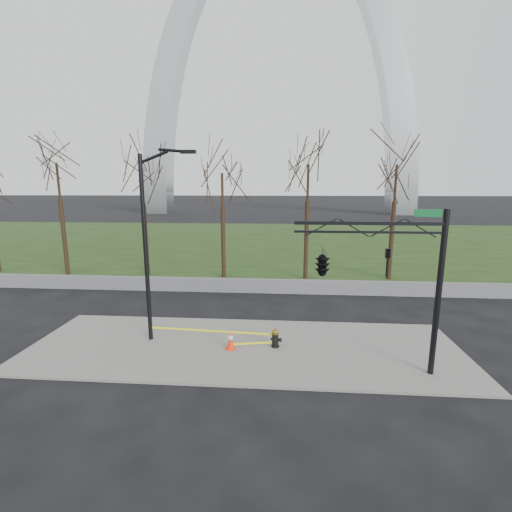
# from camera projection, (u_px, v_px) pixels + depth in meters

# --- Properties ---
(ground) EXTENTS (500.00, 500.00, 0.00)m
(ground) POSITION_uv_depth(u_px,v_px,m) (244.00, 348.00, 14.93)
(ground) COLOR black
(ground) RESTS_ON ground
(sidewalk) EXTENTS (18.00, 6.00, 0.10)m
(sidewalk) POSITION_uv_depth(u_px,v_px,m) (244.00, 347.00, 14.92)
(sidewalk) COLOR slate
(sidewalk) RESTS_ON ground
(grass_strip) EXTENTS (120.00, 40.00, 0.06)m
(grass_strip) POSITION_uv_depth(u_px,v_px,m) (270.00, 241.00, 44.28)
(grass_strip) COLOR #1A3112
(grass_strip) RESTS_ON ground
(guardrail) EXTENTS (60.00, 0.30, 0.90)m
(guardrail) POSITION_uv_depth(u_px,v_px,m) (257.00, 286.00, 22.67)
(guardrail) COLOR #59595B
(guardrail) RESTS_ON ground
(gateway_arch) EXTENTS (66.00, 6.00, 65.00)m
(gateway_arch) POSITION_uv_depth(u_px,v_px,m) (278.00, 73.00, 82.01)
(gateway_arch) COLOR #B8BABF
(gateway_arch) RESTS_ON ground
(tree_row) EXTENTS (34.37, 4.00, 9.26)m
(tree_row) POSITION_uv_depth(u_px,v_px,m) (183.00, 215.00, 26.20)
(tree_row) COLOR black
(tree_row) RESTS_ON ground
(fire_hydrant) EXTENTS (0.51, 0.35, 0.83)m
(fire_hydrant) POSITION_uv_depth(u_px,v_px,m) (276.00, 338.00, 14.78)
(fire_hydrant) COLOR black
(fire_hydrant) RESTS_ON sidewalk
(traffic_cone) EXTENTS (0.45, 0.45, 0.73)m
(traffic_cone) POSITION_uv_depth(u_px,v_px,m) (230.00, 341.00, 14.59)
(traffic_cone) COLOR #F2310C
(traffic_cone) RESTS_ON sidewalk
(street_light) EXTENTS (2.39, 0.31, 8.21)m
(street_light) POSITION_uv_depth(u_px,v_px,m) (150.00, 236.00, 14.70)
(street_light) COLOR black
(street_light) RESTS_ON ground
(traffic_signal_mast) EXTENTS (5.10, 2.48, 6.00)m
(traffic_signal_mast) POSITION_uv_depth(u_px,v_px,m) (345.00, 262.00, 12.21)
(traffic_signal_mast) COLOR black
(traffic_signal_mast) RESTS_ON ground
(caution_tape) EXTENTS (5.49, 0.70, 0.42)m
(caution_tape) POSITION_uv_depth(u_px,v_px,m) (222.00, 334.00, 15.03)
(caution_tape) COLOR #FFF80D
(caution_tape) RESTS_ON ground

